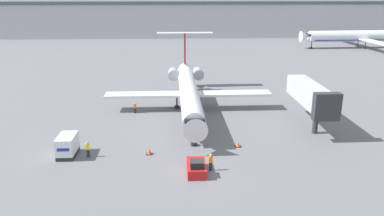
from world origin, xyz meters
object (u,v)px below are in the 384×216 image
object	(u,v)px
airplane_main	(188,90)
traffic_cone_right	(238,144)
luggage_cart	(67,146)
worker_by_wing	(135,108)
jet_bridge	(311,95)
pushback_tug	(197,167)
worker_near_tug	(211,162)
airplane_parked_far_left	(359,36)
traffic_cone_left	(149,151)
worker_on_apron	(88,149)

from	to	relation	value
airplane_main	traffic_cone_right	world-z (taller)	airplane_main
luggage_cart	worker_by_wing	world-z (taller)	luggage_cart
jet_bridge	traffic_cone_right	bearing A→B (deg)	-149.13
airplane_main	traffic_cone_right	xyz separation A→B (m)	(5.33, -15.00, -2.83)
pushback_tug	traffic_cone_right	bearing A→B (deg)	50.30
worker_near_tug	traffic_cone_right	world-z (taller)	worker_near_tug
worker_near_tug	airplane_parked_far_left	world-z (taller)	airplane_parked_far_left
airplane_main	traffic_cone_right	bearing A→B (deg)	-70.45
airplane_main	airplane_parked_far_left	distance (m)	85.62
traffic_cone_left	jet_bridge	distance (m)	23.01
luggage_cart	worker_on_apron	distance (m)	2.42
luggage_cart	traffic_cone_left	distance (m)	9.17
airplane_parked_far_left	jet_bridge	xyz separation A→B (m)	(-41.61, -71.89, 0.66)
luggage_cart	pushback_tug	bearing A→B (deg)	-18.95
worker_near_tug	worker_by_wing	world-z (taller)	worker_near_tug
pushback_tug	luggage_cart	xyz separation A→B (m)	(-14.22, 4.88, 0.58)
luggage_cart	jet_bridge	xyz separation A→B (m)	(30.30, 7.98, 3.25)
worker_by_wing	airplane_parked_far_left	distance (m)	92.40
pushback_tug	worker_by_wing	world-z (taller)	pushback_tug
worker_near_tug	worker_on_apron	size ratio (longest dim) A/B	1.02
airplane_main	airplane_parked_far_left	bearing A→B (deg)	47.67
airplane_main	traffic_cone_left	bearing A→B (deg)	-107.08
luggage_cart	worker_on_apron	size ratio (longest dim) A/B	1.80
traffic_cone_left	worker_near_tug	bearing A→B (deg)	-33.53
worker_by_wing	airplane_parked_far_left	world-z (taller)	airplane_parked_far_left
luggage_cart	worker_by_wing	size ratio (longest dim) A/B	1.99
luggage_cart	airplane_main	bearing A→B (deg)	49.30
traffic_cone_left	traffic_cone_right	bearing A→B (deg)	8.98
luggage_cart	worker_by_wing	xyz separation A→B (m)	(6.10, 15.07, -0.33)
worker_near_tug	airplane_main	bearing A→B (deg)	93.96
traffic_cone_left	airplane_parked_far_left	distance (m)	101.70
airplane_main	pushback_tug	bearing A→B (deg)	-90.08
airplane_parked_far_left	jet_bridge	bearing A→B (deg)	-120.06
worker_by_wing	traffic_cone_right	size ratio (longest dim) A/B	2.40
traffic_cone_left	luggage_cart	bearing A→B (deg)	179.49
airplane_main	worker_by_wing	xyz separation A→B (m)	(-8.15, -1.50, -2.28)
worker_by_wing	jet_bridge	bearing A→B (deg)	-16.33
worker_near_tug	worker_by_wing	size ratio (longest dim) A/B	1.13
worker_by_wing	pushback_tug	bearing A→B (deg)	-67.85
worker_by_wing	traffic_cone_right	world-z (taller)	worker_by_wing
airplane_main	worker_near_tug	xyz separation A→B (m)	(1.46, -21.01, -2.15)
worker_on_apron	airplane_parked_far_left	size ratio (longest dim) A/B	0.05
worker_on_apron	jet_bridge	world-z (taller)	jet_bridge
worker_by_wing	traffic_cone_left	size ratio (longest dim) A/B	2.01
traffic_cone_right	airplane_parked_far_left	xyz separation A→B (m)	(52.33, 78.30, 3.48)
worker_by_wing	worker_near_tug	bearing A→B (deg)	-63.77
jet_bridge	airplane_parked_far_left	bearing A→B (deg)	59.94
airplane_main	jet_bridge	size ratio (longest dim) A/B	2.66
airplane_main	worker_near_tug	world-z (taller)	airplane_main
airplane_main	traffic_cone_right	distance (m)	16.17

